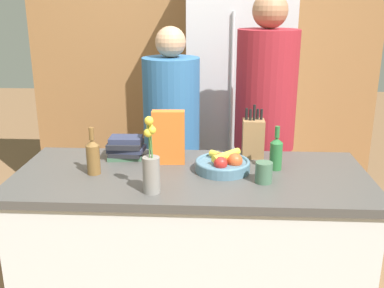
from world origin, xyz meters
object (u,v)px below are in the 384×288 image
at_px(knife_block, 253,138).
at_px(flower_vase, 151,167).
at_px(refrigerator, 237,98).
at_px(book_stack, 126,148).
at_px(cereal_box, 169,137).
at_px(person_at_sink, 172,139).
at_px(person_in_blue, 264,125).
at_px(bottle_oil, 93,156).
at_px(coffee_mug, 264,172).
at_px(fruit_bowl, 223,164).
at_px(bottle_vinegar, 276,153).

xyz_separation_m(knife_block, flower_vase, (-0.47, -0.49, 0.01)).
xyz_separation_m(refrigerator, book_stack, (-0.64, -1.23, -0.02)).
bearing_deg(cereal_box, book_stack, 164.80).
relative_size(book_stack, person_at_sink, 0.13).
xyz_separation_m(book_stack, person_in_blue, (0.77, 0.47, 0.01)).
bearing_deg(book_stack, knife_block, 4.85).
height_order(bottle_oil, person_at_sink, person_at_sink).
xyz_separation_m(coffee_mug, bottle_oil, (-0.80, 0.06, 0.04)).
xyz_separation_m(flower_vase, bottle_oil, (-0.31, 0.21, -0.03)).
xyz_separation_m(fruit_bowl, knife_block, (0.16, 0.22, 0.07)).
bearing_deg(bottle_vinegar, fruit_bowl, -170.94).
bearing_deg(cereal_box, person_in_blue, 44.97).
bearing_deg(bottle_oil, refrigerator, 63.01).
bearing_deg(person_in_blue, knife_block, -86.98).
distance_m(refrigerator, person_at_sink, 0.86).
bearing_deg(coffee_mug, person_in_blue, 84.24).
bearing_deg(person_at_sink, bottle_oil, -91.30).
height_order(knife_block, bottle_oil, knife_block).
bearing_deg(bottle_oil, coffee_mug, -4.42).
xyz_separation_m(fruit_bowl, flower_vase, (-0.31, -0.27, 0.08)).
xyz_separation_m(fruit_bowl, person_at_sink, (-0.32, 0.67, -0.08)).
bearing_deg(refrigerator, fruit_bowl, -95.16).
distance_m(knife_block, coffee_mug, 0.36).
distance_m(flower_vase, person_at_sink, 0.95).
height_order(coffee_mug, bottle_vinegar, bottle_vinegar).
height_order(book_stack, person_at_sink, person_at_sink).
distance_m(flower_vase, cereal_box, 0.38).
bearing_deg(person_at_sink, fruit_bowl, -43.46).
bearing_deg(refrigerator, cereal_box, -107.24).
bearing_deg(bottle_oil, person_in_blue, 38.66).
bearing_deg(person_in_blue, refrigerator, 116.86).
relative_size(refrigerator, book_stack, 9.94).
relative_size(refrigerator, bottle_oil, 8.75).
bearing_deg(flower_vase, cereal_box, 84.46).
distance_m(bottle_oil, bottle_vinegar, 0.88).
xyz_separation_m(coffee_mug, bottle_vinegar, (0.07, 0.17, 0.04)).
bearing_deg(person_in_blue, person_at_sink, -166.09).
height_order(cereal_box, bottle_oil, cereal_box).
bearing_deg(cereal_box, refrigerator, 72.76).
bearing_deg(refrigerator, bottle_oil, -116.99).
xyz_separation_m(refrigerator, bottle_vinegar, (0.13, -1.36, 0.01)).
distance_m(cereal_box, coffee_mug, 0.52).
height_order(fruit_bowl, coffee_mug, fruit_bowl).
xyz_separation_m(fruit_bowl, person_in_blue, (0.26, 0.64, 0.03)).
bearing_deg(fruit_bowl, coffee_mug, -35.10).
bearing_deg(refrigerator, book_stack, -117.27).
xyz_separation_m(book_stack, person_at_sink, (0.19, 0.50, -0.10)).
height_order(refrigerator, knife_block, refrigerator).
height_order(flower_vase, bottle_vinegar, flower_vase).
bearing_deg(cereal_box, bottle_oil, -153.95).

